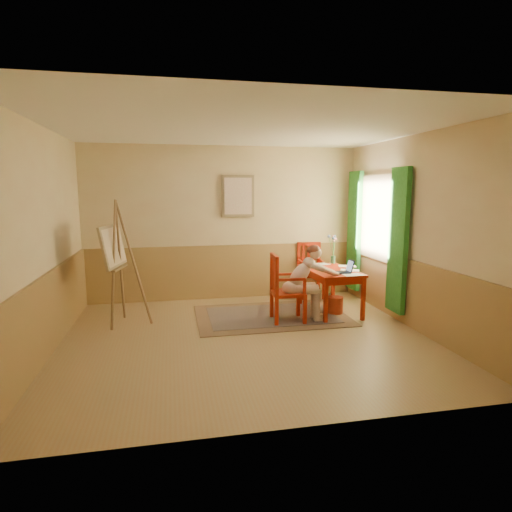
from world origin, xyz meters
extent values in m
cube|color=#A28354|center=(0.00, 0.00, -0.01)|extent=(5.00, 4.50, 0.02)
cube|color=white|center=(0.00, 0.00, 2.81)|extent=(5.00, 4.50, 0.02)
cube|color=#D3B180|center=(0.00, 2.26, 1.40)|extent=(5.00, 0.02, 2.80)
cube|color=#D3B180|center=(0.00, -2.26, 1.40)|extent=(5.00, 0.02, 2.80)
cube|color=#D3B180|center=(-2.51, 0.00, 1.40)|extent=(0.02, 4.50, 2.80)
cube|color=#D3B180|center=(2.51, 0.00, 1.40)|extent=(0.02, 4.50, 2.80)
cube|color=#AA8249|center=(0.00, 2.23, 0.50)|extent=(5.00, 0.04, 1.00)
cube|color=#AA8249|center=(-2.48, 0.00, 0.50)|extent=(0.04, 4.50, 1.00)
cube|color=#AA8249|center=(2.48, 0.00, 0.50)|extent=(0.04, 4.50, 1.00)
cube|color=white|center=(2.47, 1.10, 1.55)|extent=(0.02, 1.00, 1.30)
cube|color=#907853|center=(2.45, 1.10, 1.55)|extent=(0.03, 1.12, 1.42)
cube|color=green|center=(2.40, 0.32, 1.25)|extent=(0.08, 0.45, 2.20)
cube|color=green|center=(2.40, 1.88, 1.25)|extent=(0.08, 0.45, 2.20)
cube|color=#907853|center=(0.25, 2.21, 1.90)|extent=(0.60, 0.04, 0.76)
cube|color=beige|center=(0.25, 2.19, 1.90)|extent=(0.50, 0.02, 0.66)
cube|color=#8C7251|center=(0.58, 0.93, 0.01)|extent=(2.40, 1.61, 0.01)
cube|color=black|center=(0.58, 0.93, 0.01)|extent=(2.00, 1.20, 0.01)
cube|color=#B32207|center=(1.58, 0.96, 0.70)|extent=(0.78, 1.23, 0.04)
cube|color=#B32207|center=(1.58, 0.96, 0.63)|extent=(0.67, 1.13, 0.10)
cube|color=#B32207|center=(1.30, 0.40, 0.34)|extent=(0.06, 0.06, 0.68)
cube|color=#B32207|center=(1.92, 0.43, 0.34)|extent=(0.06, 0.06, 0.68)
cube|color=#B32207|center=(1.24, 1.50, 0.34)|extent=(0.06, 0.06, 0.68)
cube|color=#B32207|center=(1.87, 1.53, 0.34)|extent=(0.06, 0.06, 0.68)
cube|color=#B32207|center=(0.76, 0.61, 0.45)|extent=(0.51, 0.49, 0.05)
cube|color=#B32207|center=(0.53, 0.41, 0.21)|extent=(0.06, 0.06, 0.43)
cube|color=#B32207|center=(0.96, 0.39, 0.21)|extent=(0.06, 0.06, 0.43)
cube|color=#B32207|center=(0.56, 0.82, 0.21)|extent=(0.06, 0.06, 0.43)
cube|color=#B32207|center=(0.99, 0.80, 0.21)|extent=(0.06, 0.06, 0.43)
cube|color=#B32207|center=(0.53, 0.41, 0.76)|extent=(0.06, 0.06, 0.58)
cube|color=#B32207|center=(0.56, 0.82, 0.76)|extent=(0.06, 0.06, 0.58)
cube|color=#B32207|center=(0.55, 0.62, 1.02)|extent=(0.08, 0.47, 0.06)
cube|color=#B32207|center=(0.54, 0.51, 0.75)|extent=(0.03, 0.05, 0.47)
cube|color=#B32207|center=(0.55, 0.62, 0.75)|extent=(0.03, 0.05, 0.47)
cube|color=#B32207|center=(0.55, 0.72, 0.75)|extent=(0.03, 0.05, 0.47)
cube|color=#B32207|center=(0.75, 0.40, 0.70)|extent=(0.43, 0.07, 0.04)
cube|color=#B32207|center=(0.95, 0.39, 0.59)|extent=(0.04, 0.04, 0.23)
cube|color=#B32207|center=(0.77, 0.81, 0.70)|extent=(0.43, 0.07, 0.04)
cube|color=#B32207|center=(0.98, 0.80, 0.59)|extent=(0.04, 0.04, 0.23)
cube|color=#B32207|center=(1.59, 1.96, 0.44)|extent=(0.50, 0.52, 0.05)
cube|color=#B32207|center=(1.41, 2.19, 0.21)|extent=(0.06, 0.06, 0.42)
cube|color=#B32207|center=(1.37, 1.77, 0.21)|extent=(0.06, 0.06, 0.42)
cube|color=#B32207|center=(1.81, 2.15, 0.21)|extent=(0.06, 0.06, 0.42)
cube|color=#B32207|center=(1.77, 1.73, 0.21)|extent=(0.06, 0.06, 0.42)
cube|color=#B32207|center=(1.41, 2.19, 0.74)|extent=(0.06, 0.06, 0.56)
cube|color=#B32207|center=(1.81, 2.15, 0.74)|extent=(0.06, 0.06, 0.56)
cube|color=#B32207|center=(1.61, 2.17, 0.99)|extent=(0.45, 0.10, 0.06)
cube|color=#B32207|center=(1.51, 2.18, 0.73)|extent=(0.05, 0.04, 0.46)
cube|color=#B32207|center=(1.61, 2.17, 0.73)|extent=(0.05, 0.04, 0.46)
cube|color=#B32207|center=(1.72, 2.16, 0.73)|extent=(0.05, 0.04, 0.46)
cube|color=#B32207|center=(1.39, 1.98, 0.69)|extent=(0.08, 0.42, 0.04)
cube|color=#B32207|center=(1.37, 1.78, 0.57)|extent=(0.04, 0.04, 0.23)
cube|color=#B32207|center=(1.79, 1.94, 0.69)|extent=(0.08, 0.42, 0.04)
cube|color=#B32207|center=(1.77, 1.74, 0.57)|extent=(0.04, 0.04, 0.23)
ellipsoid|color=beige|center=(0.80, 0.60, 0.52)|extent=(0.29, 0.35, 0.21)
cylinder|color=beige|center=(1.00, 0.51, 0.51)|extent=(0.42, 0.17, 0.15)
cylinder|color=beige|center=(1.01, 0.68, 0.51)|extent=(0.42, 0.17, 0.15)
cylinder|color=beige|center=(1.19, 0.50, 0.27)|extent=(0.11, 0.11, 0.47)
cylinder|color=beige|center=(1.20, 0.66, 0.27)|extent=(0.11, 0.11, 0.47)
cube|color=beige|center=(1.25, 0.49, 0.03)|extent=(0.20, 0.10, 0.07)
cube|color=beige|center=(1.26, 0.66, 0.03)|extent=(0.20, 0.10, 0.07)
ellipsoid|color=beige|center=(0.94, 0.60, 0.73)|extent=(0.47, 0.30, 0.49)
ellipsoid|color=beige|center=(1.08, 0.59, 0.91)|extent=(0.20, 0.29, 0.17)
sphere|color=beige|center=(1.18, 0.58, 1.06)|extent=(0.20, 0.20, 0.19)
ellipsoid|color=brown|center=(1.16, 0.58, 1.12)|extent=(0.19, 0.19, 0.13)
sphere|color=brown|center=(1.09, 0.59, 1.11)|extent=(0.10, 0.10, 0.10)
cylinder|color=beige|center=(1.16, 0.44, 0.86)|extent=(0.22, 0.12, 0.14)
cylinder|color=beige|center=(1.38, 0.45, 0.78)|extent=(0.28, 0.12, 0.16)
sphere|color=beige|center=(1.25, 0.43, 0.83)|extent=(0.09, 0.09, 0.08)
sphere|color=beige|center=(1.50, 0.47, 0.74)|extent=(0.07, 0.07, 0.07)
cylinder|color=beige|center=(1.18, 0.72, 0.86)|extent=(0.21, 0.09, 0.14)
cylinder|color=beige|center=(1.39, 0.69, 0.78)|extent=(0.28, 0.15, 0.16)
sphere|color=beige|center=(1.27, 0.72, 0.83)|extent=(0.09, 0.09, 0.08)
sphere|color=beige|center=(1.51, 0.65, 0.74)|extent=(0.07, 0.07, 0.07)
cube|color=#1E2338|center=(1.62, 0.65, 0.73)|extent=(0.29, 0.21, 0.02)
cube|color=#2D3342|center=(1.62, 0.65, 0.73)|extent=(0.25, 0.16, 0.00)
cube|color=#1E2338|center=(1.79, 0.65, 0.83)|extent=(0.06, 0.21, 0.19)
cube|color=#99BFF2|center=(1.78, 0.65, 0.83)|extent=(0.05, 0.17, 0.16)
cube|color=white|center=(1.75, 0.47, 0.72)|extent=(0.31, 0.23, 0.00)
cube|color=white|center=(1.97, 1.18, 0.72)|extent=(0.34, 0.29, 0.00)
cube|color=white|center=(1.59, 1.46, 0.72)|extent=(0.33, 0.26, 0.00)
cube|color=white|center=(1.86, 0.83, 0.72)|extent=(0.36, 0.31, 0.00)
cylinder|color=#3F724C|center=(1.84, 1.50, 0.79)|extent=(0.08, 0.08, 0.14)
cylinder|color=#3F7233|center=(1.81, 1.54, 1.02)|extent=(0.06, 0.11, 0.36)
sphere|color=#728CD8|center=(1.79, 1.59, 1.20)|extent=(0.06, 0.06, 0.05)
cylinder|color=#3F7233|center=(1.82, 1.46, 1.03)|extent=(0.05, 0.08, 0.38)
sphere|color=pink|center=(1.80, 1.42, 1.22)|extent=(0.04, 0.04, 0.04)
cylinder|color=#3F7233|center=(1.85, 1.51, 0.98)|extent=(0.02, 0.04, 0.28)
sphere|color=pink|center=(1.85, 1.53, 1.12)|extent=(0.05, 0.05, 0.04)
cylinder|color=#3F7233|center=(1.82, 1.44, 1.01)|extent=(0.06, 0.11, 0.35)
sphere|color=#728CD8|center=(1.79, 1.39, 1.19)|extent=(0.05, 0.05, 0.05)
cylinder|color=#3F7233|center=(1.87, 1.53, 0.99)|extent=(0.08, 0.08, 0.31)
sphere|color=pink|center=(1.90, 1.57, 1.15)|extent=(0.05, 0.05, 0.05)
cylinder|color=#3F7233|center=(1.86, 1.51, 1.00)|extent=(0.05, 0.05, 0.32)
sphere|color=pink|center=(1.87, 1.53, 1.15)|extent=(0.04, 0.04, 0.04)
cylinder|color=#3F7233|center=(1.87, 1.54, 1.02)|extent=(0.07, 0.09, 0.36)
sphere|color=#728CD8|center=(1.90, 1.58, 1.20)|extent=(0.04, 0.04, 0.04)
cylinder|color=#BA4126|center=(1.63, 0.85, 0.14)|extent=(0.32, 0.32, 0.28)
cylinder|color=olive|center=(-1.80, 0.87, 0.94)|extent=(0.16, 0.33, 1.88)
cylinder|color=olive|center=(-1.74, 1.16, 0.94)|extent=(0.05, 0.34, 1.88)
cylinder|color=olive|center=(-1.52, 0.96, 0.94)|extent=(0.49, 0.13, 1.88)
cylinder|color=olive|center=(-1.80, 1.02, 0.86)|extent=(0.14, 0.52, 0.03)
cube|color=olive|center=(-1.74, 1.01, 0.86)|extent=(0.17, 0.57, 0.03)
cube|color=#907853|center=(-1.82, 1.02, 1.19)|extent=(0.31, 0.84, 0.62)
cube|color=beige|center=(-1.80, 1.02, 1.19)|extent=(0.25, 0.76, 0.54)
camera|label=1|loc=(-0.97, -5.43, 2.02)|focal=29.47mm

